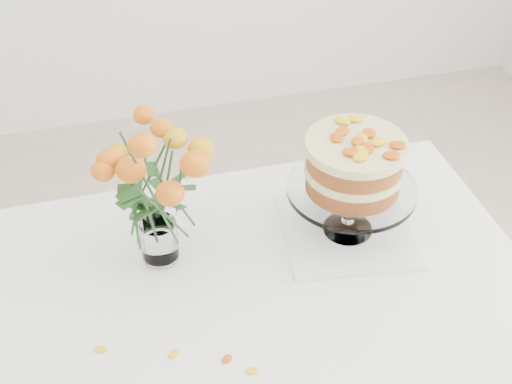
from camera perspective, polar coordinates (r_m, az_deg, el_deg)
table at (r=1.61m, az=-2.72°, el=-11.11°), size 1.43×0.93×0.76m
napkin at (r=1.72m, az=7.30°, el=-3.11°), size 0.34×0.34×0.01m
cake_stand at (r=1.61m, az=7.82°, el=1.79°), size 0.30×0.30×0.27m
rose_vase at (r=1.50m, az=-8.37°, el=1.61°), size 0.30×0.30×0.42m
stray_petal_a at (r=1.47m, az=-6.60°, el=-12.76°), size 0.03×0.02×0.00m
stray_petal_b at (r=1.45m, az=-2.34°, el=-13.22°), size 0.03×0.02×0.00m
stray_petal_c at (r=1.43m, az=-0.36°, el=-14.12°), size 0.03×0.02×0.00m
stray_petal_d at (r=1.50m, az=-12.32°, el=-12.19°), size 0.03×0.02×0.00m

